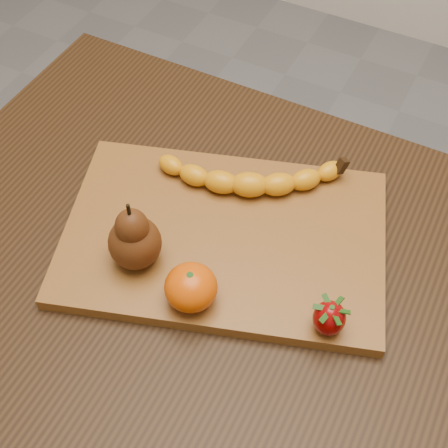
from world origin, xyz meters
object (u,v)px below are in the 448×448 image
at_px(table, 233,301).
at_px(mandarin, 191,287).
at_px(pear, 133,234).
at_px(cutting_board, 224,237).

xyz_separation_m(table, mandarin, (-0.02, -0.09, 0.15)).
relative_size(table, pear, 8.96).
distance_m(table, pear, 0.22).
bearing_deg(table, mandarin, -102.33).
bearing_deg(cutting_board, mandarin, -102.01).
relative_size(table, mandarin, 14.63).
xyz_separation_m(cutting_board, mandarin, (0.01, -0.12, 0.04)).
distance_m(table, mandarin, 0.17).
bearing_deg(cutting_board, table, -61.98).
bearing_deg(cutting_board, pear, -150.55).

